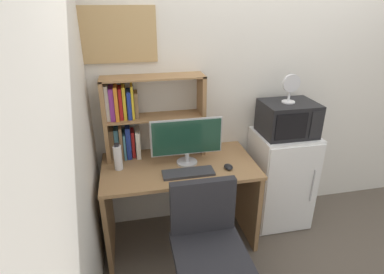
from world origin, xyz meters
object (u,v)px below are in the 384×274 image
at_px(desk_fan, 291,87).
at_px(desk_chair, 208,258).
at_px(hutch_bookshelf, 137,117).
at_px(keyboard, 188,173).
at_px(water_bottle, 118,157).
at_px(wall_corkboard, 116,35).
at_px(monitor, 187,139).
at_px(computer_mouse, 228,167).
at_px(mini_fridge, 280,178).
at_px(microwave, 288,119).

relative_size(desk_fan, desk_chair, 0.27).
bearing_deg(hutch_bookshelf, keyboard, -49.41).
bearing_deg(water_bottle, keyboard, -20.02).
bearing_deg(wall_corkboard, monitor, -33.09).
distance_m(computer_mouse, desk_fan, 0.84).
relative_size(keyboard, mini_fridge, 0.44).
bearing_deg(desk_fan, monitor, -175.07).
xyz_separation_m(hutch_bookshelf, computer_mouse, (0.67, -0.39, -0.33)).
bearing_deg(mini_fridge, keyboard, -164.61).
distance_m(mini_fridge, microwave, 0.60).
height_order(computer_mouse, desk_fan, desk_fan).
bearing_deg(monitor, mini_fridge, 4.99).
relative_size(computer_mouse, microwave, 0.21).
height_order(mini_fridge, wall_corkboard, wall_corkboard).
height_order(desk_fan, wall_corkboard, wall_corkboard).
height_order(water_bottle, mini_fridge, water_bottle).
xyz_separation_m(keyboard, wall_corkboard, (-0.46, 0.49, 0.98)).
distance_m(water_bottle, mini_fridge, 1.52).
height_order(monitor, microwave, microwave).
distance_m(monitor, mini_fridge, 1.05).
xyz_separation_m(hutch_bookshelf, monitor, (0.37, -0.23, -0.13)).
relative_size(keyboard, microwave, 0.87).
xyz_separation_m(monitor, microwave, (0.91, 0.08, 0.07)).
distance_m(water_bottle, wall_corkboard, 0.94).
height_order(monitor, mini_fridge, monitor).
relative_size(computer_mouse, desk_chair, 0.11).
bearing_deg(mini_fridge, desk_fan, -172.27).
height_order(keyboard, wall_corkboard, wall_corkboard).
relative_size(hutch_bookshelf, keyboard, 2.07).
bearing_deg(computer_mouse, desk_chair, -119.79).
bearing_deg(desk_fan, wall_corkboard, 170.22).
bearing_deg(hutch_bookshelf, desk_fan, -6.71).
bearing_deg(water_bottle, desk_fan, 2.53).
height_order(computer_mouse, desk_chair, desk_chair).
bearing_deg(wall_corkboard, hutch_bookshelf, -38.01).
xyz_separation_m(hutch_bookshelf, desk_fan, (1.26, -0.15, 0.22)).
height_order(computer_mouse, wall_corkboard, wall_corkboard).
xyz_separation_m(monitor, wall_corkboard, (-0.48, 0.31, 0.77)).
bearing_deg(desk_chair, desk_fan, 40.44).
bearing_deg(microwave, keyboard, -164.44).
distance_m(monitor, water_bottle, 0.56).
bearing_deg(microwave, water_bottle, -177.29).
height_order(mini_fridge, desk_fan, desk_fan).
bearing_deg(keyboard, desk_fan, 15.53).
bearing_deg(wall_corkboard, desk_chair, -63.63).
distance_m(hutch_bookshelf, desk_chair, 1.21).
xyz_separation_m(microwave, desk_fan, (-0.02, -0.01, 0.28)).
bearing_deg(desk_fan, keyboard, -164.47).
bearing_deg(desk_chair, water_bottle, 128.89).
relative_size(hutch_bookshelf, water_bottle, 3.71).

